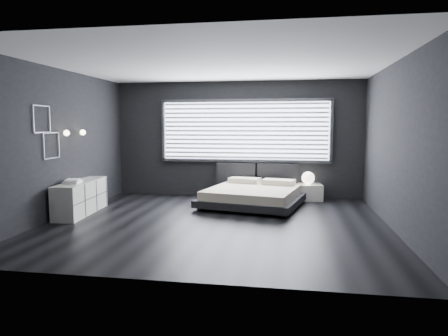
# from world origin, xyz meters

# --- Properties ---
(room) EXTENTS (6.04, 6.00, 2.80)m
(room) POSITION_xyz_m (0.00, 0.00, 1.40)
(room) COLOR black
(room) RESTS_ON ground
(window) EXTENTS (4.14, 0.09, 1.52)m
(window) POSITION_xyz_m (0.20, 2.70, 1.61)
(window) COLOR white
(window) RESTS_ON ground
(headboard) EXTENTS (1.96, 0.16, 0.52)m
(headboard) POSITION_xyz_m (0.50, 2.64, 0.57)
(headboard) COLOR black
(headboard) RESTS_ON ground
(sconce_near) EXTENTS (0.18, 0.11, 0.11)m
(sconce_near) POSITION_xyz_m (-2.88, 0.05, 1.60)
(sconce_near) COLOR silver
(sconce_near) RESTS_ON ground
(sconce_far) EXTENTS (0.18, 0.11, 0.11)m
(sconce_far) POSITION_xyz_m (-2.88, 0.65, 1.60)
(sconce_far) COLOR silver
(sconce_far) RESTS_ON ground
(wall_art_upper) EXTENTS (0.01, 0.48, 0.48)m
(wall_art_upper) POSITION_xyz_m (-2.98, -0.55, 1.85)
(wall_art_upper) COLOR #47474C
(wall_art_upper) RESTS_ON ground
(wall_art_lower) EXTENTS (0.01, 0.48, 0.48)m
(wall_art_lower) POSITION_xyz_m (-2.98, -0.30, 1.38)
(wall_art_lower) COLOR #47474C
(wall_art_lower) RESTS_ON ground
(bed) EXTENTS (2.35, 2.28, 0.52)m
(bed) POSITION_xyz_m (0.51, 1.59, 0.24)
(bed) COLOR black
(bed) RESTS_ON ground
(nightstand) EXTENTS (0.71, 0.62, 0.38)m
(nightstand) POSITION_xyz_m (1.70, 2.50, 0.19)
(nightstand) COLOR white
(nightstand) RESTS_ON ground
(orb_lamp) EXTENTS (0.30, 0.30, 0.30)m
(orb_lamp) POSITION_xyz_m (1.72, 2.45, 0.53)
(orb_lamp) COLOR white
(orb_lamp) RESTS_ON nightstand
(dresser) EXTENTS (0.59, 1.65, 0.65)m
(dresser) POSITION_xyz_m (-2.78, 0.30, 0.32)
(dresser) COLOR white
(dresser) RESTS_ON ground
(book_stack) EXTENTS (0.35, 0.41, 0.07)m
(book_stack) POSITION_xyz_m (-2.80, 0.04, 0.68)
(book_stack) COLOR white
(book_stack) RESTS_ON dresser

